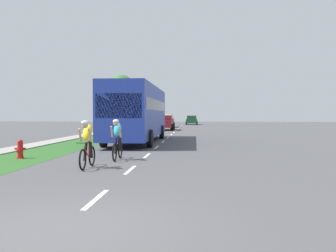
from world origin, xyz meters
The scene contains 12 objects.
ground_plane centered at (0.00, 20.00, 0.00)m, with size 120.00×120.00×0.00m, color #4C4C4F.
grass_verge centered at (-4.94, 20.00, 0.00)m, with size 2.80×70.00×0.01m, color #2D6026.
sidewalk_concrete centered at (-7.02, 20.00, 0.00)m, with size 1.36×70.00×0.10m, color #9E998E.
lane_markings_center centered at (0.00, 24.00, 0.00)m, with size 0.12×53.80×0.01m.
fire_hydrant_red centered at (-4.94, 8.67, 0.37)m, with size 0.44×0.38×0.76m.
cyclist_lead centered at (-1.48, 6.30, 0.81)m, with size 0.42×1.72×1.58m.
cyclist_trailing centered at (-0.96, 8.51, 0.81)m, with size 0.42×1.72×1.58m.
bus_blue centered at (-1.59, 17.55, 1.98)m, with size 2.78×11.60×3.48m.
pickup_maroon centered at (-1.41, 34.84, 0.83)m, with size 2.22×5.10×1.64m.
suv_white centered at (-1.92, 44.16, 0.95)m, with size 2.15×4.70×1.79m.
sedan_dark_green centered at (1.46, 56.14, 0.77)m, with size 1.98×4.30×1.52m.
street_tree_far centered at (-7.76, 42.80, 5.18)m, with size 3.33×3.33×7.03m.
Camera 1 is at (2.06, -5.43, 1.78)m, focal length 39.07 mm.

